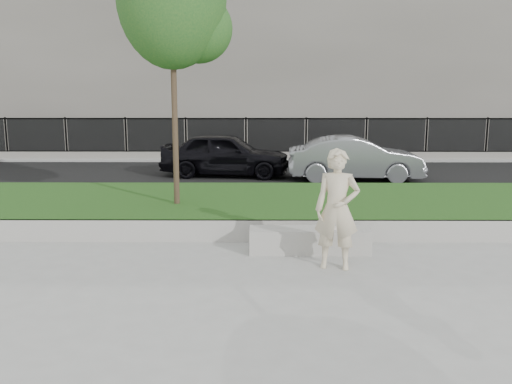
{
  "coord_description": "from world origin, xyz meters",
  "views": [
    {
      "loc": [
        -0.12,
        -8.85,
        2.77
      ],
      "look_at": [
        -0.17,
        1.2,
        0.88
      ],
      "focal_mm": 40.0,
      "sensor_mm": 36.0,
      "label": 1
    }
  ],
  "objects_px": {
    "man": "(337,209)",
    "young_tree": "(176,2)",
    "book": "(331,228)",
    "car_dark": "(226,154)",
    "car_silver": "(355,159)",
    "stone_bench": "(310,240)"
  },
  "relations": [
    {
      "from": "car_dark",
      "to": "car_silver",
      "type": "bearing_deg",
      "value": -95.22
    },
    {
      "from": "man",
      "to": "young_tree",
      "type": "bearing_deg",
      "value": 143.84
    },
    {
      "from": "book",
      "to": "car_dark",
      "type": "distance_m",
      "value": 8.27
    },
    {
      "from": "man",
      "to": "car_dark",
      "type": "distance_m",
      "value": 9.03
    },
    {
      "from": "stone_bench",
      "to": "man",
      "type": "relative_size",
      "value": 1.09
    },
    {
      "from": "book",
      "to": "young_tree",
      "type": "relative_size",
      "value": 0.04
    },
    {
      "from": "young_tree",
      "to": "car_silver",
      "type": "bearing_deg",
      "value": 48.77
    },
    {
      "from": "car_dark",
      "to": "car_silver",
      "type": "relative_size",
      "value": 1.01
    },
    {
      "from": "man",
      "to": "book",
      "type": "relative_size",
      "value": 8.85
    },
    {
      "from": "young_tree",
      "to": "car_dark",
      "type": "relative_size",
      "value": 1.39
    },
    {
      "from": "book",
      "to": "car_dark",
      "type": "height_order",
      "value": "car_dark"
    },
    {
      "from": "stone_bench",
      "to": "young_tree",
      "type": "relative_size",
      "value": 0.37
    },
    {
      "from": "stone_bench",
      "to": "car_silver",
      "type": "bearing_deg",
      "value": 74.84
    },
    {
      "from": "car_dark",
      "to": "car_silver",
      "type": "distance_m",
      "value": 3.89
    },
    {
      "from": "book",
      "to": "car_silver",
      "type": "relative_size",
      "value": 0.05
    },
    {
      "from": "stone_bench",
      "to": "car_dark",
      "type": "bearing_deg",
      "value": 103.26
    },
    {
      "from": "stone_bench",
      "to": "car_silver",
      "type": "relative_size",
      "value": 0.52
    },
    {
      "from": "young_tree",
      "to": "car_dark",
      "type": "bearing_deg",
      "value": 84.33
    },
    {
      "from": "man",
      "to": "car_silver",
      "type": "distance_m",
      "value": 8.11
    },
    {
      "from": "young_tree",
      "to": "car_silver",
      "type": "distance_m",
      "value": 7.58
    },
    {
      "from": "car_silver",
      "to": "man",
      "type": "bearing_deg",
      "value": 170.83
    },
    {
      "from": "man",
      "to": "book",
      "type": "xyz_separation_m",
      "value": [
        0.03,
        0.79,
        -0.5
      ]
    }
  ]
}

